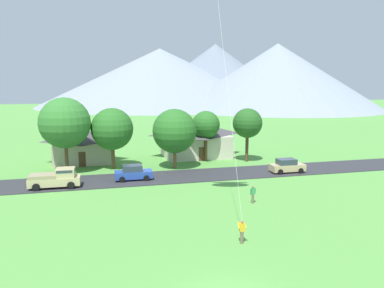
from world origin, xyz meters
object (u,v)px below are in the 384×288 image
tree_right_of_center (112,129)px  watcher_person (253,194)px  tree_near_left (206,125)px  parked_car_blue_east_end (133,173)px  tree_left_of_center (247,123)px  house_left_center (195,139)px  parked_car_tan_mid_west (287,166)px  tree_near_right (175,131)px  house_leftmost (83,145)px  tree_far_right (65,123)px  pickup_truck_sand_west_side (56,178)px

tree_right_of_center → watcher_person: bearing=-55.8°
tree_near_left → parked_car_blue_east_end: size_ratio=1.70×
tree_left_of_center → parked_car_blue_east_end: 18.35m
tree_right_of_center → tree_near_left: bearing=7.5°
house_left_center → parked_car_tan_mid_west: 15.80m
tree_near_right → house_left_center: bearing=58.1°
house_leftmost → tree_far_right: tree_far_right is taller
parked_car_tan_mid_west → watcher_person: bearing=-131.4°
tree_far_right → parked_car_blue_east_end: size_ratio=2.21×
tree_left_of_center → pickup_truck_sand_west_side: bearing=-162.4°
tree_near_right → watcher_person: tree_near_right is taller
tree_left_of_center → tree_right_of_center: size_ratio=0.96×
house_left_center → tree_near_right: tree_near_right is taller
parked_car_blue_east_end → pickup_truck_sand_west_side: pickup_truck_sand_west_side is taller
house_left_center → tree_far_right: bearing=-159.9°
house_leftmost → tree_near_left: size_ratio=1.15×
tree_left_of_center → tree_far_right: (-24.11, -0.82, 0.75)m
parked_car_tan_mid_west → pickup_truck_sand_west_side: bearing=-179.5°
tree_near_right → parked_car_blue_east_end: 8.62m
parked_car_tan_mid_west → tree_near_right: bearing=155.4°
tree_left_of_center → tree_far_right: size_ratio=0.81×
tree_near_right → watcher_person: (4.12, -15.90, -3.98)m
tree_far_right → parked_car_tan_mid_west: 27.68m
tree_far_right → parked_car_blue_east_end: bearing=-37.3°
house_leftmost → tree_right_of_center: 7.04m
tree_near_left → tree_right_of_center: size_ratio=0.91×
house_leftmost → parked_car_tan_mid_west: bearing=-27.2°
tree_near_left → pickup_truck_sand_west_side: size_ratio=1.36×
tree_right_of_center → parked_car_blue_east_end: (1.97, -6.56, -4.29)m
tree_far_right → parked_car_blue_east_end: 10.92m
house_leftmost → parked_car_tan_mid_west: house_leftmost is taller
tree_near_left → watcher_person: tree_near_left is taller
parked_car_tan_mid_west → parked_car_blue_east_end: (-18.72, 0.96, 0.00)m
tree_near_left → parked_car_blue_east_end: (-10.95, -8.27, -4.27)m
house_left_center → house_leftmost: bearing=-177.6°
tree_far_right → pickup_truck_sand_west_side: (-0.55, -6.98, -5.10)m
house_left_center → pickup_truck_sand_west_side: bearing=-143.9°
parked_car_tan_mid_west → tree_left_of_center: bearing=106.3°
house_leftmost → pickup_truck_sand_west_side: (-2.24, -12.90, -1.35)m
tree_near_right → parked_car_tan_mid_west: 14.75m
tree_left_of_center → parked_car_tan_mid_west: bearing=-73.7°
watcher_person → tree_right_of_center: bearing=124.2°
house_left_center → watcher_person: house_left_center is taller
house_left_center → pickup_truck_sand_west_side: (-18.59, -13.58, -1.57)m
house_leftmost → parked_car_blue_east_end: 13.20m
parked_car_blue_east_end → tree_near_left: bearing=37.0°
tree_near_right → house_leftmost: bearing=150.1°
tree_near_right → tree_right_of_center: bearing=168.3°
house_left_center → watcher_person: size_ratio=6.16×
house_leftmost → parked_car_blue_east_end: bearing=-63.2°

